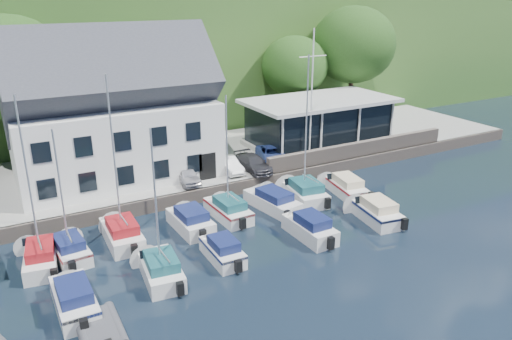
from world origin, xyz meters
The scene contains 30 objects.
ground centered at (0.00, 0.00, 0.00)m, with size 180.00×180.00×0.00m, color black.
quay centered at (0.00, 17.50, 0.50)m, with size 60.00×13.00×1.00m, color gray.
quay_face centered at (0.00, 11.00, 0.50)m, with size 60.00×0.30×1.00m, color #71645B.
hillside centered at (0.00, 62.00, 8.00)m, with size 160.00×75.00×16.00m, color #24481B.
harbor_building centered at (-7.00, 16.50, 5.35)m, with size 14.40×8.20×8.70m, color silver, non-canonical shape.
club_pavilion centered at (11.00, 16.00, 3.05)m, with size 13.20×7.20×4.10m, color black, non-canonical shape.
seawall centered at (12.00, 11.40, 1.60)m, with size 18.00×0.50×1.20m, color #71645B.
car_silver centered at (-3.10, 12.60, 1.58)m, with size 1.37×3.39×1.16m, color #BABABF.
car_white centered at (0.53, 13.22, 1.58)m, with size 1.23×3.53×1.16m, color silver.
car_dgrey centered at (2.37, 12.55, 1.59)m, with size 1.64×4.04×1.17m, color #303035.
car_blue centered at (4.72, 13.66, 1.65)m, with size 1.50×3.81×1.30m, color navy.
flagpole centered at (7.63, 12.57, 6.24)m, with size 2.51×0.20×10.47m, color silver, non-canonical shape.
tree_1 centered at (-12.86, 21.73, 6.81)m, with size 8.50×8.50×11.62m, color #1A3710, non-canonical shape.
tree_2 centered at (-3.91, 22.47, 5.98)m, with size 7.28×7.28×9.95m, color #1A3710, non-canonical shape.
tree_4 centered at (12.48, 22.44, 5.52)m, with size 6.62×6.62×9.04m, color #1A3710, non-canonical shape.
tree_5 centered at (18.99, 21.50, 6.88)m, with size 8.61×8.61×11.76m, color #1A3710, non-canonical shape.
boat_r1_0 centered at (-13.75, 7.19, 4.37)m, with size 1.78×6.08×8.74m, color silver, non-canonical shape.
boat_r1_1 centered at (-12.25, 7.36, 4.19)m, with size 1.74×5.34×8.39m, color silver, non-canonical shape.
boat_r1_2 centered at (-9.19, 7.74, 4.55)m, with size 1.99×6.15×9.10m, color silver, non-canonical shape.
boat_r1_3 centered at (-4.99, 7.35, 0.74)m, with size 1.98×5.57×1.48m, color silver, non-canonical shape.
boat_r1_4 centered at (-2.18, 7.73, 4.40)m, with size 1.88×5.83×8.79m, color silver, non-canonical shape.
boat_r1_5 centered at (1.12, 7.59, 0.71)m, with size 1.93×6.50×1.42m, color silver, non-canonical shape.
boat_r1_6 centered at (3.83, 7.74, 4.67)m, with size 2.26×6.18×9.34m, color silver, non-canonical shape.
boat_r1_7 centered at (7.20, 7.31, 0.70)m, with size 1.83×6.27×1.40m, color silver, non-canonical shape.
boat_r2_0 centered at (-12.91, 2.15, 0.75)m, with size 1.83×5.96×1.50m, color silver, non-canonical shape.
boat_r2_1 centered at (-8.49, 2.81, 4.32)m, with size 1.94×5.72×8.63m, color silver, non-canonical shape.
boat_r2_2 centered at (-4.85, 3.00, 0.69)m, with size 1.63×4.85×1.38m, color silver, non-canonical shape.
boat_r2_3 centered at (0.93, 2.86, 0.77)m, with size 1.81×5.58×1.54m, color silver, non-canonical shape.
boat_r2_4 centered at (6.06, 2.77, 0.75)m, with size 1.95×5.92×1.51m, color silver, non-canonical shape.
dinghy_1 centered at (-12.31, -0.27, 0.38)m, with size 1.94×3.23×0.75m, color #3C3D42, non-canonical shape.
Camera 1 is at (-15.13, -19.30, 14.18)m, focal length 35.00 mm.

